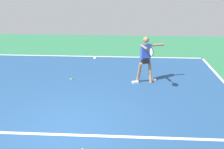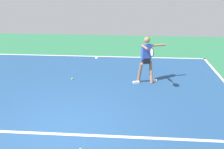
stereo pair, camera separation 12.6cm
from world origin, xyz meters
TOP-DOWN VIEW (x-y plane):
  - ground_plane at (0.00, 0.00)m, footprint 22.40×22.40m
  - court_surface at (0.00, 0.00)m, footprint 10.36×12.81m
  - court_line_baseline_near at (0.00, -6.35)m, footprint 10.36×0.10m
  - court_line_service at (0.00, 0.23)m, footprint 7.77×0.10m
  - court_line_centre_mark at (0.00, -6.15)m, footprint 0.10×0.30m
  - tennis_player at (-2.20, -3.22)m, footprint 1.13×1.29m
  - tennis_ball_centre_court at (0.55, -3.30)m, footprint 0.07×0.07m

SIDE VIEW (x-z plane):
  - ground_plane at x=0.00m, z-range 0.00..0.00m
  - court_surface at x=0.00m, z-range 0.00..0.00m
  - court_line_baseline_near at x=0.00m, z-range 0.00..0.01m
  - court_line_service at x=0.00m, z-range 0.00..0.01m
  - court_line_centre_mark at x=0.00m, z-range 0.00..0.01m
  - tennis_ball_centre_court at x=0.55m, z-range 0.00..0.07m
  - tennis_player at x=-2.20m, z-range 0.11..1.83m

